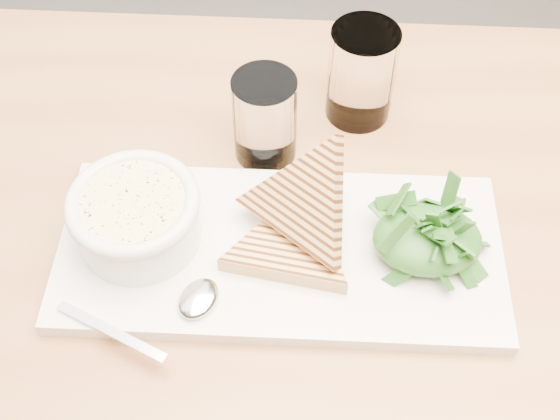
{
  "coord_description": "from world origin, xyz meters",
  "views": [
    {
      "loc": [
        0.01,
        -0.41,
        1.33
      ],
      "look_at": [
        0.01,
        -0.02,
        0.8
      ],
      "focal_mm": 45.0,
      "sensor_mm": 36.0,
      "label": 1
    }
  ],
  "objects_px": {
    "table_top": "(162,319)",
    "glass_far": "(361,74)",
    "soup_bowl": "(138,222)",
    "glass_near": "(265,119)",
    "platter": "(280,252)"
  },
  "relations": [
    {
      "from": "platter",
      "to": "glass_far",
      "type": "height_order",
      "value": "glass_far"
    },
    {
      "from": "soup_bowl",
      "to": "glass_near",
      "type": "height_order",
      "value": "glass_near"
    },
    {
      "from": "soup_bowl",
      "to": "glass_far",
      "type": "relative_size",
      "value": 1.05
    },
    {
      "from": "glass_near",
      "to": "glass_far",
      "type": "xyz_separation_m",
      "value": [
        0.11,
        0.06,
        0.01
      ]
    },
    {
      "from": "table_top",
      "to": "glass_far",
      "type": "xyz_separation_m",
      "value": [
        0.2,
        0.26,
        0.08
      ]
    },
    {
      "from": "platter",
      "to": "glass_far",
      "type": "relative_size",
      "value": 3.81
    },
    {
      "from": "glass_near",
      "to": "platter",
      "type": "bearing_deg",
      "value": -83.79
    },
    {
      "from": "table_top",
      "to": "platter",
      "type": "distance_m",
      "value": 0.13
    },
    {
      "from": "glass_near",
      "to": "glass_far",
      "type": "bearing_deg",
      "value": 30.41
    },
    {
      "from": "glass_near",
      "to": "glass_far",
      "type": "height_order",
      "value": "glass_far"
    },
    {
      "from": "platter",
      "to": "table_top",
      "type": "bearing_deg",
      "value": -153.01
    },
    {
      "from": "soup_bowl",
      "to": "table_top",
      "type": "bearing_deg",
      "value": -73.14
    },
    {
      "from": "table_top",
      "to": "glass_far",
      "type": "bearing_deg",
      "value": 51.68
    },
    {
      "from": "platter",
      "to": "glass_near",
      "type": "bearing_deg",
      "value": 96.21
    },
    {
      "from": "table_top",
      "to": "glass_far",
      "type": "height_order",
      "value": "glass_far"
    }
  ]
}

